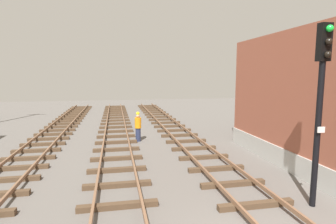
% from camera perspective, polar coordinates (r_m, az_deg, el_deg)
% --- Properties ---
extents(signal_mast, '(0.36, 0.40, 5.61)m').
position_cam_1_polar(signal_mast, '(9.37, 29.28, 3.08)').
color(signal_mast, black).
rests_on(signal_mast, ground).
extents(track_worker_foreground, '(0.40, 0.40, 1.87)m').
position_cam_1_polar(track_worker_foreground, '(17.15, -6.28, -3.07)').
color(track_worker_foreground, '#262D4C').
rests_on(track_worker_foreground, ground).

